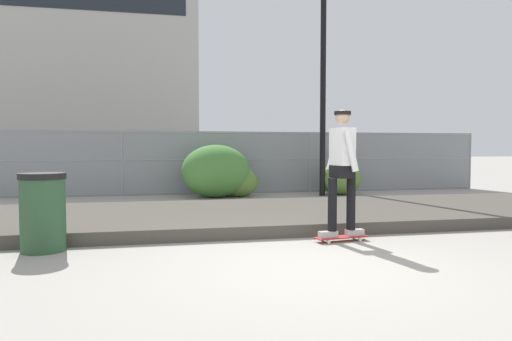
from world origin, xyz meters
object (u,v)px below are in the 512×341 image
object	(u,v)px
skater	(342,164)
shrub_left	(216,171)
trash_bin	(43,212)
skateboard	(341,237)
street_lamp	(323,28)
shrub_center	(239,182)
shrub_right	(340,179)
parked_car_near	(37,164)

from	to	relation	value
skater	shrub_left	xyz separation A→B (m)	(-1.10, 6.25, -0.40)
shrub_left	trash_bin	distance (m)	6.74
skateboard	skater	distance (m)	1.06
street_lamp	skater	bearing A→B (deg)	-107.66
shrub_left	shrub_center	world-z (taller)	shrub_left
skateboard	shrub_left	xyz separation A→B (m)	(-1.10, 6.25, 0.67)
street_lamp	shrub_center	bearing A→B (deg)	175.11
skater	shrub_right	size ratio (longest dim) A/B	1.50
skateboard	parked_car_near	xyz separation A→B (m)	(-6.50, 9.53, 0.78)
shrub_right	trash_bin	world-z (taller)	trash_bin
skateboard	parked_car_near	size ratio (longest dim) A/B	0.18
skater	shrub_center	size ratio (longest dim) A/B	1.76
skater	parked_car_near	bearing A→B (deg)	124.29
street_lamp	shrub_left	bearing A→B (deg)	176.32
shrub_right	skateboard	bearing A→B (deg)	-112.27
parked_car_near	shrub_right	distance (m)	9.64
skater	parked_car_near	distance (m)	11.54
shrub_left	trash_bin	bearing A→B (deg)	-116.33
shrub_center	shrub_right	distance (m)	2.98
skateboard	parked_car_near	bearing A→B (deg)	124.29
skateboard	shrub_left	size ratio (longest dim) A/B	0.44
street_lamp	shrub_right	bearing A→B (deg)	13.33
shrub_left	trash_bin	xyz separation A→B (m)	(-2.99, -6.03, -0.21)
street_lamp	trash_bin	distance (m)	9.37
skateboard	shrub_right	xyz separation A→B (m)	(2.54, 6.20, 0.41)
shrub_right	skater	bearing A→B (deg)	-112.27
shrub_center	trash_bin	size ratio (longest dim) A/B	1.01
skater	street_lamp	distance (m)	7.30
street_lamp	shrub_left	xyz separation A→B (m)	(-3.02, 0.19, -3.99)
shrub_center	trash_bin	bearing A→B (deg)	-121.07
skateboard	street_lamp	size ratio (longest dim) A/B	0.11
skater	shrub_right	world-z (taller)	skater
parked_car_near	shrub_center	bearing A→B (deg)	-28.42
skateboard	trash_bin	size ratio (longest dim) A/B	0.80
street_lamp	trash_bin	xyz separation A→B (m)	(-6.01, -5.84, -4.20)
parked_car_near	shrub_right	size ratio (longest dim) A/B	3.73
shrub_center	skater	bearing A→B (deg)	-85.97
trash_bin	parked_car_near	bearing A→B (deg)	104.55
skateboard	shrub_center	xyz separation A→B (m)	(-0.44, 6.25, 0.35)
skater	shrub_center	bearing A→B (deg)	94.03
street_lamp	skateboard	bearing A→B (deg)	-107.66
parked_car_near	skater	bearing A→B (deg)	-55.71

